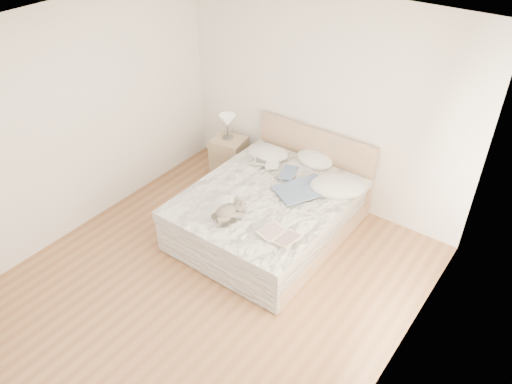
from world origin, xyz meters
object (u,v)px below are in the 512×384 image
Objects in this scene: photo_book at (267,162)px; childrens_book at (280,235)px; teddy_bear at (226,216)px; bed at (271,211)px; nightstand at (229,156)px; table_lamp at (228,122)px.

childrens_book is at bearing -81.12° from photo_book.
photo_book is 1.23m from teddy_bear.
bed reaches higher than teddy_bear.
bed is at bearing 99.42° from teddy_bear.
photo_book is (0.85, -0.28, 0.35)m from nightstand.
bed is at bearing -30.63° from table_lamp.
table_lamp reaches higher than teddy_bear.
table_lamp reaches higher than photo_book.
table_lamp is at bearing 137.06° from nightstand.
photo_book is at bearing 138.55° from childrens_book.
table_lamp is 1.91m from teddy_bear.
nightstand is at bearing 130.12° from photo_book.
nightstand is (-1.24, 0.73, -0.03)m from bed.
photo_book is (0.88, -0.30, -0.19)m from table_lamp.
bed is 0.82m from teddy_bear.
teddy_bear is (-0.63, -0.10, 0.02)m from childrens_book.
nightstand is 1.57× the size of photo_book.
photo_book and childrens_book have the same top height.
table_lamp is at bearing 150.36° from childrens_book.
nightstand is 1.90m from teddy_bear.
photo_book is at bearing 120.42° from teddy_bear.
bed is at bearing -81.08° from photo_book.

